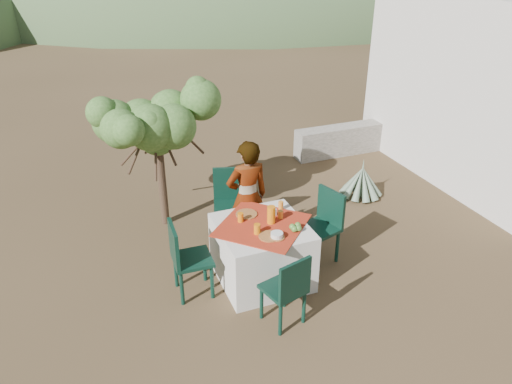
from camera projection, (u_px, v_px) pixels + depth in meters
ground at (246, 300)px, 5.79m from camera, size 160.00×160.00×0.00m
table at (262, 252)px, 5.99m from camera, size 1.30×1.30×0.76m
chair_far at (230, 200)px, 6.80m from camera, size 0.57×0.57×0.98m
chair_near at (288, 288)px, 5.22m from camera, size 0.49×0.49×0.87m
chair_left at (185, 256)px, 5.66m from camera, size 0.45×0.45×0.94m
chair_right at (323, 223)px, 6.31m from camera, size 0.55×0.55×0.96m
person at (247, 197)px, 6.40m from camera, size 0.58×0.40×1.55m
shrub_tree at (160, 128)px, 6.74m from camera, size 1.55×1.53×1.83m
agave at (362, 182)px, 7.99m from camera, size 0.68×0.67×0.72m
stone_wall at (358, 137)px, 9.64m from camera, size 2.60×0.35×0.55m
plate_far at (246, 214)px, 6.02m from camera, size 0.26×0.26×0.01m
plate_near at (269, 236)px, 5.58m from camera, size 0.25×0.25×0.01m
glass_far at (241, 217)px, 5.86m from camera, size 0.07×0.07×0.11m
glass_near at (257, 229)px, 5.62m from camera, size 0.07×0.07×0.12m
juice_pitcher at (271, 215)px, 5.81m from camera, size 0.10×0.10×0.21m
bowl_plate at (277, 237)px, 5.57m from camera, size 0.18×0.18×0.01m
white_bowl at (277, 235)px, 5.55m from camera, size 0.14×0.14×0.05m
jar_left at (280, 214)px, 5.93m from camera, size 0.06×0.06×0.10m
jar_right at (281, 205)px, 6.13m from camera, size 0.06×0.06×0.10m
napkin_holder at (273, 212)px, 5.99m from camera, size 0.07×0.05×0.09m
fruit_cluster at (296, 227)px, 5.70m from camera, size 0.15×0.14×0.07m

